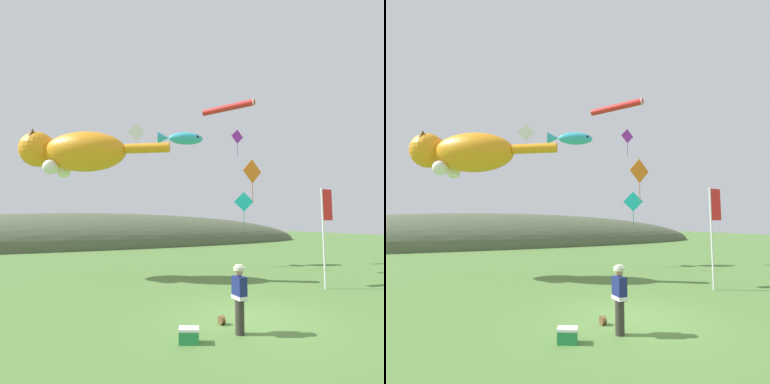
% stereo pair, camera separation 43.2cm
% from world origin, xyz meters
% --- Properties ---
extents(ground_plane, '(120.00, 120.00, 0.00)m').
position_xyz_m(ground_plane, '(0.00, 0.00, 0.00)').
color(ground_plane, '#517A38').
extents(distant_hill_ridge, '(62.18, 14.83, 7.84)m').
position_xyz_m(distant_hill_ridge, '(0.00, 30.88, 0.00)').
color(distant_hill_ridge, '#4C563D').
rests_on(distant_hill_ridge, ground).
extents(festival_attendant, '(0.30, 0.43, 1.77)m').
position_xyz_m(festival_attendant, '(-0.98, -0.87, 0.95)').
color(festival_attendant, '#332D28').
rests_on(festival_attendant, ground).
extents(kite_spool, '(0.12, 0.25, 0.25)m').
position_xyz_m(kite_spool, '(-1.01, -0.03, 0.13)').
color(kite_spool, olive).
rests_on(kite_spool, ground).
extents(picnic_cooler, '(0.58, 0.51, 0.36)m').
position_xyz_m(picnic_cooler, '(-2.41, -0.80, 0.18)').
color(picnic_cooler, '#268C4C').
rests_on(picnic_cooler, ground).
extents(festival_banner_pole, '(0.66, 0.08, 4.42)m').
position_xyz_m(festival_banner_pole, '(5.57, 1.84, 2.90)').
color(festival_banner_pole, silver).
rests_on(festival_banner_pole, ground).
extents(kite_giant_cat, '(7.10, 5.02, 2.46)m').
position_xyz_m(kite_giant_cat, '(-4.44, 8.97, 6.54)').
color(kite_giant_cat, orange).
extents(kite_fish_windsock, '(3.29, 1.86, 0.98)m').
position_xyz_m(kite_fish_windsock, '(2.58, 11.10, 8.71)').
color(kite_fish_windsock, '#33B2CC').
extents(kite_tube_streamer, '(2.06, 2.93, 0.44)m').
position_xyz_m(kite_tube_streamer, '(3.52, 6.45, 9.45)').
color(kite_tube_streamer, red).
extents(kite_diamond_orange, '(1.17, 0.15, 2.07)m').
position_xyz_m(kite_diamond_orange, '(3.07, 3.77, 5.28)').
color(kite_diamond_orange, orange).
extents(kite_diamond_teal, '(1.03, 0.66, 2.11)m').
position_xyz_m(kite_diamond_teal, '(5.31, 7.58, 4.12)').
color(kite_diamond_teal, '#19BFBF').
extents(kite_diamond_violet, '(1.05, 0.07, 1.95)m').
position_xyz_m(kite_diamond_violet, '(6.49, 9.89, 8.99)').
color(kite_diamond_violet, purple).
extents(kite_diamond_white, '(1.17, 0.31, 2.10)m').
position_xyz_m(kite_diamond_white, '(-0.39, 11.86, 8.94)').
color(kite_diamond_white, white).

